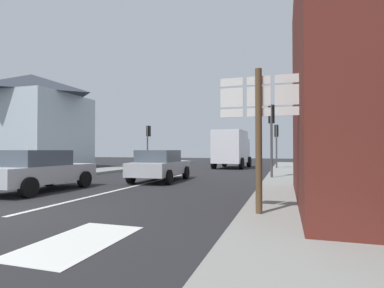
{
  "coord_description": "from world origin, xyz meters",
  "views": [
    {
      "loc": [
        5.89,
        -5.09,
        1.47
      ],
      "look_at": [
        1.38,
        9.39,
        1.78
      ],
      "focal_mm": 28.18,
      "sensor_mm": 36.0,
      "label": 1
    }
  ],
  "objects": [
    {
      "name": "ground_plane",
      "position": [
        0.0,
        10.0,
        0.0
      ],
      "size": [
        80.0,
        80.0,
        0.0
      ],
      "primitive_type": "plane",
      "color": "#232326"
    },
    {
      "name": "sidewalk_right",
      "position": [
        6.21,
        8.0,
        0.07
      ],
      "size": [
        2.58,
        44.0,
        0.14
      ],
      "primitive_type": "cube",
      "color": "gray",
      "rests_on": "ground"
    },
    {
      "name": "sidewalk_left",
      "position": [
        -6.21,
        8.0,
        0.07
      ],
      "size": [
        2.58,
        44.0,
        0.14
      ],
      "primitive_type": "cube",
      "color": "gray",
      "rests_on": "ground"
    },
    {
      "name": "lane_centre_stripe",
      "position": [
        0.0,
        6.0,
        0.01
      ],
      "size": [
        0.16,
        12.0,
        0.01
      ],
      "primitive_type": "cube",
      "color": "silver",
      "rests_on": "ground"
    },
    {
      "name": "lane_turn_arrow",
      "position": [
        2.71,
        -1.0,
        0.01
      ],
      "size": [
        1.2,
        2.2,
        0.01
      ],
      "primitive_type": "cube",
      "color": "silver",
      "rests_on": "ground"
    },
    {
      "name": "clapboard_house_left",
      "position": [
        -12.89,
        13.37,
        3.7
      ],
      "size": [
        7.64,
        7.44,
        7.34
      ],
      "color": "silver",
      "rests_on": "ground"
    },
    {
      "name": "sedan_near",
      "position": [
        -2.57,
        3.58,
        0.76
      ],
      "size": [
        1.97,
        4.2,
        1.47
      ],
      "color": "#B7BABF",
      "rests_on": "ground"
    },
    {
      "name": "sedan_far",
      "position": [
        0.17,
        8.14,
        0.76
      ],
      "size": [
        2.1,
        4.27,
        1.47
      ],
      "color": "#B7BABF",
      "rests_on": "ground"
    },
    {
      "name": "delivery_truck",
      "position": [
        1.64,
        19.55,
        1.65
      ],
      "size": [
        2.71,
        5.11,
        3.05
      ],
      "color": "silver",
      "rests_on": "ground"
    },
    {
      "name": "route_sign_post",
      "position": [
        5.35,
        1.41,
        2.0
      ],
      "size": [
        1.66,
        0.14,
        3.2
      ],
      "color": "brown",
      "rests_on": "ground"
    },
    {
      "name": "traffic_light_near_right",
      "position": [
        5.23,
        10.27,
        2.75
      ],
      "size": [
        0.3,
        0.49,
        3.71
      ],
      "color": "#47474C",
      "rests_on": "ground"
    },
    {
      "name": "traffic_light_far_left",
      "position": [
        -5.23,
        18.11,
        2.62
      ],
      "size": [
        0.3,
        0.49,
        3.54
      ],
      "color": "#47474C",
      "rests_on": "ground"
    },
    {
      "name": "traffic_light_far_right",
      "position": [
        5.23,
        18.59,
        2.52
      ],
      "size": [
        0.3,
        0.49,
        3.4
      ],
      "color": "#47474C",
      "rests_on": "ground"
    }
  ]
}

